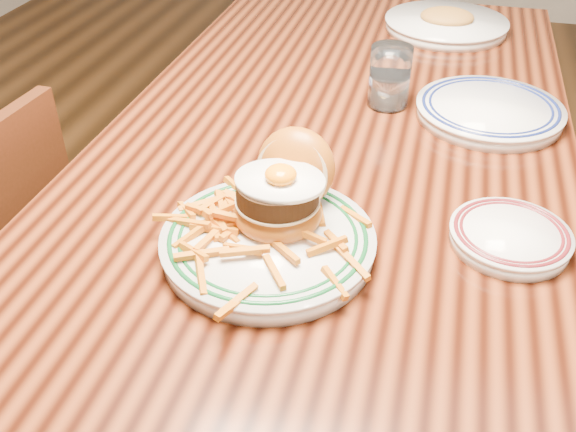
# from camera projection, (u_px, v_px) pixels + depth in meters

# --- Properties ---
(floor) EXTENTS (6.00, 6.00, 0.00)m
(floor) POSITION_uv_depth(u_px,v_px,m) (326.00, 386.00, 1.65)
(floor) COLOR black
(floor) RESTS_ON ground
(table) EXTENTS (0.85, 1.60, 0.75)m
(table) POSITION_uv_depth(u_px,v_px,m) (338.00, 166.00, 1.26)
(table) COLOR black
(table) RESTS_ON floor
(main_plate) EXTENTS (0.30, 0.31, 0.15)m
(main_plate) POSITION_uv_depth(u_px,v_px,m) (273.00, 222.00, 0.89)
(main_plate) COLOR silver
(main_plate) RESTS_ON table
(side_plate) EXTENTS (0.17, 0.17, 0.03)m
(side_plate) POSITION_uv_depth(u_px,v_px,m) (510.00, 236.00, 0.91)
(side_plate) COLOR silver
(side_plate) RESTS_ON table
(rear_plate) EXTENTS (0.28, 0.28, 0.03)m
(rear_plate) POSITION_uv_depth(u_px,v_px,m) (489.00, 110.00, 1.22)
(rear_plate) COLOR silver
(rear_plate) RESTS_ON table
(water_glass) EXTENTS (0.08, 0.08, 0.12)m
(water_glass) POSITION_uv_depth(u_px,v_px,m) (389.00, 80.00, 1.25)
(water_glass) COLOR white
(water_glass) RESTS_ON table
(far_plate) EXTENTS (0.30, 0.30, 0.05)m
(far_plate) POSITION_uv_depth(u_px,v_px,m) (446.00, 23.00, 1.60)
(far_plate) COLOR silver
(far_plate) RESTS_ON table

